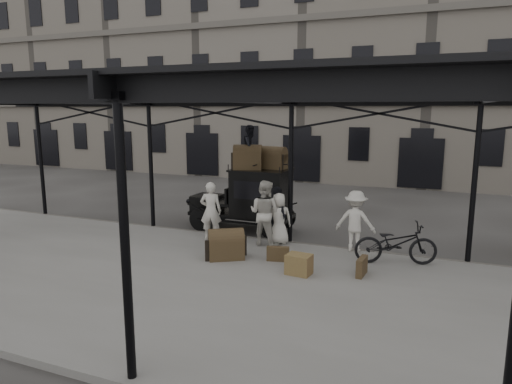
# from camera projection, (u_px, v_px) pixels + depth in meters

# --- Properties ---
(ground) EXTENTS (120.00, 120.00, 0.00)m
(ground) POSITION_uv_depth(u_px,v_px,m) (267.00, 266.00, 12.27)
(ground) COLOR #383533
(ground) RESTS_ON ground
(platform) EXTENTS (28.00, 8.00, 0.15)m
(platform) POSITION_uv_depth(u_px,v_px,m) (236.00, 291.00, 10.44)
(platform) COLOR slate
(platform) RESTS_ON ground
(canopy) EXTENTS (22.50, 9.00, 4.74)m
(canopy) POSITION_uv_depth(u_px,v_px,m) (240.00, 89.00, 9.88)
(canopy) COLOR black
(canopy) RESTS_ON ground
(building_frontage) EXTENTS (64.00, 8.00, 14.00)m
(building_frontage) POSITION_uv_depth(u_px,v_px,m) (373.00, 61.00, 27.41)
(building_frontage) COLOR slate
(building_frontage) RESTS_ON ground
(taxi) EXTENTS (3.65, 1.55, 2.18)m
(taxi) POSITION_uv_depth(u_px,v_px,m) (253.00, 197.00, 15.67)
(taxi) COLOR black
(taxi) RESTS_ON ground
(porter_left) EXTENTS (0.76, 0.61, 1.82)m
(porter_left) POSITION_uv_depth(u_px,v_px,m) (211.00, 211.00, 14.13)
(porter_left) COLOR beige
(porter_left) RESTS_ON platform
(porter_midleft) EXTENTS (1.04, 0.85, 1.96)m
(porter_midleft) POSITION_uv_depth(u_px,v_px,m) (264.00, 213.00, 13.54)
(porter_midleft) COLOR beige
(porter_midleft) RESTS_ON platform
(porter_centre) EXTENTS (0.91, 0.81, 1.56)m
(porter_centre) POSITION_uv_depth(u_px,v_px,m) (279.00, 219.00, 13.69)
(porter_centre) COLOR silver
(porter_centre) RESTS_ON platform
(porter_official) EXTENTS (1.03, 0.99, 1.73)m
(porter_official) POSITION_uv_depth(u_px,v_px,m) (277.00, 214.00, 13.86)
(porter_official) COLOR black
(porter_official) RESTS_ON platform
(porter_right) EXTENTS (1.15, 0.68, 1.75)m
(porter_right) POSITION_uv_depth(u_px,v_px,m) (355.00, 221.00, 12.98)
(porter_right) COLOR beige
(porter_right) RESTS_ON platform
(bicycle) EXTENTS (2.25, 1.32, 1.12)m
(bicycle) POSITION_uv_depth(u_px,v_px,m) (396.00, 243.00, 11.95)
(bicycle) COLOR black
(bicycle) RESTS_ON platform
(porter_roof) EXTENTS (0.72, 0.83, 1.47)m
(porter_roof) POSITION_uv_depth(u_px,v_px,m) (251.00, 147.00, 15.29)
(porter_roof) COLOR black
(porter_roof) RESTS_ON taxi
(steamer_trunk_roof_near) EXTENTS (1.07, 0.84, 0.69)m
(steamer_trunk_roof_near) POSITION_uv_depth(u_px,v_px,m) (248.00, 159.00, 15.24)
(steamer_trunk_roof_near) COLOR #4E3E24
(steamer_trunk_roof_near) RESTS_ON taxi
(steamer_trunk_roof_far) EXTENTS (0.92, 0.64, 0.63)m
(steamer_trunk_roof_far) POSITION_uv_depth(u_px,v_px,m) (273.00, 159.00, 15.38)
(steamer_trunk_roof_far) COLOR #4E3E24
(steamer_trunk_roof_far) RESTS_ON taxi
(steamer_trunk_platform) EXTENTS (1.11, 0.99, 0.70)m
(steamer_trunk_platform) POSITION_uv_depth(u_px,v_px,m) (226.00, 246.00, 12.41)
(steamer_trunk_platform) COLOR #4E3E24
(steamer_trunk_platform) RESTS_ON platform
(wicker_hamper) EXTENTS (0.64, 0.51, 0.50)m
(wicker_hamper) POSITION_uv_depth(u_px,v_px,m) (299.00, 264.00, 11.24)
(wicker_hamper) COLOR olive
(wicker_hamper) RESTS_ON platform
(suitcase_upright) EXTENTS (0.20, 0.61, 0.45)m
(suitcase_upright) POSITION_uv_depth(u_px,v_px,m) (362.00, 267.00, 11.16)
(suitcase_upright) COLOR #4E3E24
(suitcase_upright) RESTS_ON platform
(suitcase_flat) EXTENTS (0.62, 0.28, 0.40)m
(suitcase_flat) POSITION_uv_depth(u_px,v_px,m) (278.00, 254.00, 12.21)
(suitcase_flat) COLOR #4E3E24
(suitcase_flat) RESTS_ON platform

